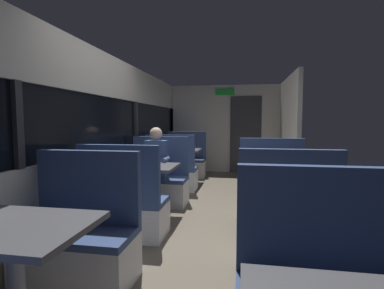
# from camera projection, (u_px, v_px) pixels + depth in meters

# --- Properties ---
(ground_plane) EXTENTS (3.30, 9.20, 0.02)m
(ground_plane) POSITION_uv_depth(u_px,v_px,m) (205.00, 229.00, 3.70)
(ground_plane) COLOR #665B4C
(carriage_window_panel_left) EXTENTS (0.09, 8.48, 2.30)m
(carriage_window_panel_left) POSITION_uv_depth(u_px,v_px,m) (97.00, 140.00, 3.85)
(carriage_window_panel_left) COLOR beige
(carriage_window_panel_left) RESTS_ON ground_plane
(carriage_end_bulkhead) EXTENTS (2.90, 0.11, 2.30)m
(carriage_end_bulkhead) POSITION_uv_depth(u_px,v_px,m) (227.00, 129.00, 7.72)
(carriage_end_bulkhead) COLOR beige
(carriage_end_bulkhead) RESTS_ON ground_plane
(carriage_aisle_panel_right) EXTENTS (0.08, 2.40, 2.30)m
(carriage_aisle_panel_right) POSITION_uv_depth(u_px,v_px,m) (288.00, 131.00, 6.31)
(carriage_aisle_panel_right) COLOR beige
(carriage_aisle_panel_right) RESTS_ON ground_plane
(dining_table_near_window) EXTENTS (0.90, 0.70, 0.74)m
(dining_table_near_window) POSITION_uv_depth(u_px,v_px,m) (15.00, 241.00, 1.75)
(dining_table_near_window) COLOR #9E9EA3
(dining_table_near_window) RESTS_ON ground_plane
(bench_near_window_facing_entry) EXTENTS (0.95, 0.50, 1.10)m
(bench_near_window_facing_entry) POSITION_uv_depth(u_px,v_px,m) (80.00, 243.00, 2.46)
(bench_near_window_facing_entry) COLOR silver
(bench_near_window_facing_entry) RESTS_ON ground_plane
(dining_table_mid_window) EXTENTS (0.90, 0.70, 0.74)m
(dining_table_mid_window) POSITION_uv_depth(u_px,v_px,m) (144.00, 173.00, 4.07)
(dining_table_mid_window) COLOR #9E9EA3
(dining_table_mid_window) RESTS_ON ground_plane
(bench_mid_window_facing_end) EXTENTS (0.95, 0.50, 1.10)m
(bench_mid_window_facing_end) POSITION_uv_depth(u_px,v_px,m) (125.00, 209.00, 3.41)
(bench_mid_window_facing_end) COLOR silver
(bench_mid_window_facing_end) RESTS_ON ground_plane
(bench_mid_window_facing_entry) EXTENTS (0.95, 0.50, 1.10)m
(bench_mid_window_facing_entry) POSITION_uv_depth(u_px,v_px,m) (158.00, 184.00, 4.78)
(bench_mid_window_facing_entry) COLOR silver
(bench_mid_window_facing_entry) RESTS_ON ground_plane
(dining_table_far_window) EXTENTS (0.90, 0.70, 0.74)m
(dining_table_far_window) POSITION_uv_depth(u_px,v_px,m) (180.00, 154.00, 6.39)
(dining_table_far_window) COLOR #9E9EA3
(dining_table_far_window) RESTS_ON ground_plane
(bench_far_window_facing_end) EXTENTS (0.95, 0.50, 1.10)m
(bench_far_window_facing_end) POSITION_uv_depth(u_px,v_px,m) (172.00, 173.00, 5.73)
(bench_far_window_facing_end) COLOR silver
(bench_far_window_facing_end) RESTS_ON ground_plane
(bench_far_window_facing_entry) EXTENTS (0.95, 0.50, 1.10)m
(bench_far_window_facing_entry) POSITION_uv_depth(u_px,v_px,m) (186.00, 163.00, 7.10)
(bench_far_window_facing_entry) COLOR silver
(bench_far_window_facing_entry) RESTS_ON ground_plane
(dining_table_rear_aisle) EXTENTS (0.90, 0.70, 0.74)m
(dining_table_rear_aisle) POSITION_uv_depth(u_px,v_px,m) (278.00, 180.00, 3.57)
(dining_table_rear_aisle) COLOR #9E9EA3
(dining_table_rear_aisle) RESTS_ON ground_plane
(bench_rear_aisle_facing_end) EXTENTS (0.95, 0.50, 1.10)m
(bench_rear_aisle_facing_end) POSITION_uv_depth(u_px,v_px,m) (286.00, 224.00, 2.91)
(bench_rear_aisle_facing_end) COLOR silver
(bench_rear_aisle_facing_end) RESTS_ON ground_plane
(bench_rear_aisle_facing_entry) EXTENTS (0.95, 0.50, 1.10)m
(bench_rear_aisle_facing_entry) POSITION_uv_depth(u_px,v_px,m) (272.00, 191.00, 4.28)
(bench_rear_aisle_facing_entry) COLOR silver
(bench_rear_aisle_facing_entry) RESTS_ON ground_plane
(seated_passenger) EXTENTS (0.47, 0.55, 1.26)m
(seated_passenger) POSITION_uv_depth(u_px,v_px,m) (157.00, 172.00, 4.69)
(seated_passenger) COLOR #26262D
(seated_passenger) RESTS_ON ground_plane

